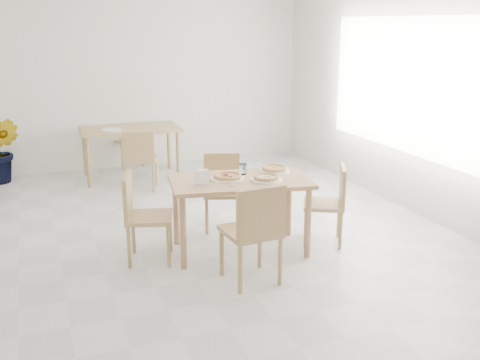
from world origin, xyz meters
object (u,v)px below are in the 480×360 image
object	(u,v)px
chair_east	(331,199)
plate_margherita	(274,171)
main_table	(240,188)
chair_back_s	(140,156)
chair_back_n	(125,136)
second_table	(130,134)
napkin_holder	(202,178)
plate_empty	(111,130)
potted_plant	(1,151)
chair_south	(255,227)
pizza_mushroom	(266,177)
chair_west	(140,211)
pizza_margherita	(274,168)
chair_north	(222,185)
pizza_pepperoni	(227,176)
plate_mushroom	(266,180)
plate_pepperoni	(227,178)
tumbler_a	(243,169)
tumbler_b	(243,169)

from	to	relation	value
chair_east	plate_margherita	xyz separation A→B (m)	(-0.52, 0.28, 0.28)
main_table	chair_back_s	xyz separation A→B (m)	(-0.53, 2.42, -0.17)
chair_east	chair_back_n	bearing A→B (deg)	-133.47
second_table	chair_east	bearing A→B (deg)	-63.86
chair_east	napkin_holder	xyz separation A→B (m)	(-1.36, 0.07, 0.34)
chair_back_s	plate_empty	xyz separation A→B (m)	(-0.28, 0.61, 0.27)
chair_back_s	potted_plant	bearing A→B (deg)	-13.61
chair_south	chair_back_s	size ratio (longest dim) A/B	1.09
pizza_mushroom	chair_south	bearing A→B (deg)	-120.50
chair_west	second_table	distance (m)	3.09
pizza_margherita	plate_empty	size ratio (longest dim) A/B	1.05
plate_margherita	chair_north	bearing A→B (deg)	121.56
chair_north	pizza_pepperoni	distance (m)	0.80
chair_west	plate_margherita	size ratio (longest dim) A/B	2.73
pizza_margherita	chair_back_n	size ratio (longest dim) A/B	0.35
chair_north	pizza_mushroom	bearing A→B (deg)	-62.45
chair_north	potted_plant	distance (m)	3.64
chair_west	chair_east	size ratio (longest dim) A/B	1.05
main_table	chair_south	bearing A→B (deg)	-92.58
plate_margherita	chair_back_n	world-z (taller)	chair_back_n
chair_back_n	chair_south	bearing A→B (deg)	-102.26
chair_south	pizza_mushroom	bearing A→B (deg)	-125.33
main_table	potted_plant	xyz separation A→B (m)	(-2.31, 3.51, -0.18)
pizza_margherita	plate_empty	world-z (taller)	pizza_margherita
second_table	napkin_holder	bearing A→B (deg)	-85.85
main_table	chair_north	bearing A→B (deg)	93.09
pizza_margherita	potted_plant	distance (m)	4.35
plate_mushroom	plate_pepperoni	distance (m)	0.38
main_table	chair_north	size ratio (longest dim) A/B	1.76
chair_back_s	pizza_pepperoni	bearing A→B (deg)	117.91
chair_east	potted_plant	xyz separation A→B (m)	(-3.26, 3.64, -0.01)
chair_north	pizza_margherita	xyz separation A→B (m)	(0.37, -0.60, 0.31)
pizza_pepperoni	tumbler_a	distance (m)	0.25
chair_back_s	chair_back_n	bearing A→B (deg)	-73.72
main_table	chair_back_n	world-z (taller)	chair_back_n
main_table	potted_plant	world-z (taller)	potted_plant
chair_east	pizza_margherita	world-z (taller)	chair_east
napkin_holder	pizza_pepperoni	bearing A→B (deg)	12.25
plate_mushroom	tumbler_a	distance (m)	0.34
chair_west	chair_back_n	world-z (taller)	chair_west
tumbler_b	chair_back_n	world-z (taller)	tumbler_b
main_table	plate_margherita	bearing A→B (deg)	27.59
chair_east	plate_pepperoni	world-z (taller)	chair_east
chair_west	plate_mushroom	distance (m)	1.24
napkin_holder	potted_plant	size ratio (longest dim) A/B	0.15
plate_mushroom	chair_south	bearing A→B (deg)	-120.50
tumbler_a	tumbler_b	bearing A→B (deg)	-106.11
tumbler_a	second_table	world-z (taller)	tumbler_a
main_table	plate_pepperoni	world-z (taller)	plate_pepperoni
chair_west	tumbler_a	bearing A→B (deg)	-69.97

